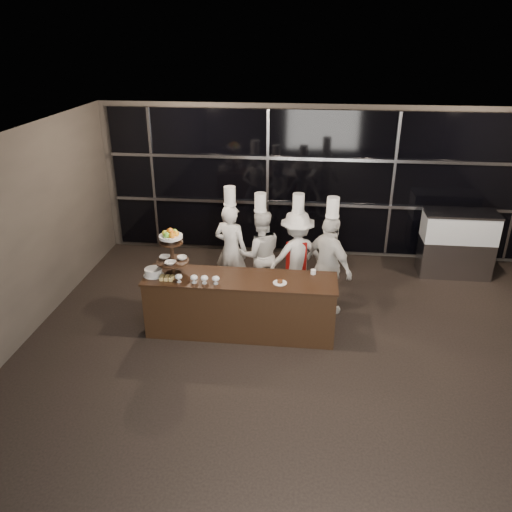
# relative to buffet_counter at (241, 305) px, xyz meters

# --- Properties ---
(room) EXTENTS (10.00, 10.00, 10.00)m
(room) POSITION_rel_buffet_counter_xyz_m (1.33, -1.91, 1.03)
(room) COLOR black
(room) RESTS_ON ground
(window_wall) EXTENTS (8.60, 0.10, 2.80)m
(window_wall) POSITION_rel_buffet_counter_xyz_m (1.33, 3.03, 1.04)
(window_wall) COLOR black
(window_wall) RESTS_ON ground
(buffet_counter) EXTENTS (2.84, 0.74, 0.92)m
(buffet_counter) POSITION_rel_buffet_counter_xyz_m (0.00, 0.00, 0.00)
(buffet_counter) COLOR black
(buffet_counter) RESTS_ON ground
(display_stand) EXTENTS (0.48, 0.48, 0.74)m
(display_stand) POSITION_rel_buffet_counter_xyz_m (-1.00, -0.00, 0.87)
(display_stand) COLOR black
(display_stand) RESTS_ON buffet_counter
(compotes) EXTENTS (0.65, 0.11, 0.12)m
(compotes) POSITION_rel_buffet_counter_xyz_m (-0.58, -0.22, 0.54)
(compotes) COLOR silver
(compotes) RESTS_ON buffet_counter
(layer_cake) EXTENTS (0.30, 0.30, 0.11)m
(layer_cake) POSITION_rel_buffet_counter_xyz_m (-1.29, -0.05, 0.51)
(layer_cake) COLOR white
(layer_cake) RESTS_ON buffet_counter
(pastry_squares) EXTENTS (0.19, 0.13, 0.05)m
(pastry_squares) POSITION_rel_buffet_counter_xyz_m (-1.06, -0.17, 0.48)
(pastry_squares) COLOR #D8BB6A
(pastry_squares) RESTS_ON buffet_counter
(small_plate) EXTENTS (0.20, 0.20, 0.05)m
(small_plate) POSITION_rel_buffet_counter_xyz_m (0.59, -0.10, 0.47)
(small_plate) COLOR white
(small_plate) RESTS_ON buffet_counter
(chef_cup) EXTENTS (0.08, 0.08, 0.07)m
(chef_cup) POSITION_rel_buffet_counter_xyz_m (1.06, 0.25, 0.49)
(chef_cup) COLOR white
(chef_cup) RESTS_ON buffet_counter
(display_case) EXTENTS (1.30, 0.57, 1.24)m
(display_case) POSITION_rel_buffet_counter_xyz_m (3.71, 2.39, 0.22)
(display_case) COLOR #A5A5AA
(display_case) RESTS_ON ground
(chef_a) EXTENTS (0.70, 0.57, 1.94)m
(chef_a) POSITION_rel_buffet_counter_xyz_m (-0.32, 1.18, 0.39)
(chef_a) COLOR white
(chef_a) RESTS_ON ground
(chef_b) EXTENTS (0.89, 0.77, 1.85)m
(chef_b) POSITION_rel_buffet_counter_xyz_m (0.17, 1.19, 0.33)
(chef_b) COLOR silver
(chef_b) RESTS_ON ground
(chef_c) EXTENTS (1.16, 0.93, 1.86)m
(chef_c) POSITION_rel_buffet_counter_xyz_m (0.79, 1.19, 0.33)
(chef_c) COLOR white
(chef_c) RESTS_ON ground
(chef_d) EXTENTS (0.95, 1.01, 1.97)m
(chef_d) POSITION_rel_buffet_counter_xyz_m (1.31, 0.73, 0.39)
(chef_d) COLOR silver
(chef_d) RESTS_ON ground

